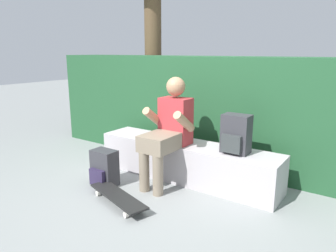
{
  "coord_description": "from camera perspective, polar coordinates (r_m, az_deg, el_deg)",
  "views": [
    {
      "loc": [
        1.81,
        -2.69,
        1.46
      ],
      "look_at": [
        -0.2,
        0.19,
        0.62
      ],
      "focal_mm": 33.85,
      "sensor_mm": 36.0,
      "label": 1
    }
  ],
  "objects": [
    {
      "name": "ground_plane",
      "position": [
        3.56,
        0.87,
        -10.79
      ],
      "size": [
        24.0,
        24.0,
        0.0
      ],
      "primitive_type": "plane",
      "color": "gray"
    },
    {
      "name": "bench_main",
      "position": [
        3.69,
        3.22,
        -6.31
      ],
      "size": [
        2.18,
        0.46,
        0.43
      ],
      "color": "#AFA8AD",
      "rests_on": "ground"
    },
    {
      "name": "person_skater",
      "position": [
        3.45,
        0.06,
        -0.43
      ],
      "size": [
        0.49,
        0.62,
        1.18
      ],
      "color": "#B73338",
      "rests_on": "ground"
    },
    {
      "name": "skateboard_near_person",
      "position": [
        3.19,
        -9.04,
        -12.42
      ],
      "size": [
        0.82,
        0.43,
        0.09
      ],
      "color": "black",
      "rests_on": "ground"
    },
    {
      "name": "backpack_on_bench",
      "position": [
        3.3,
        12.11,
        -1.53
      ],
      "size": [
        0.28,
        0.23,
        0.4
      ],
      "color": "#333338",
      "rests_on": "bench_main"
    },
    {
      "name": "backpack_on_ground",
      "position": [
        3.59,
        -11.44,
        -7.49
      ],
      "size": [
        0.28,
        0.23,
        0.4
      ],
      "color": "#333338",
      "rests_on": "ground"
    },
    {
      "name": "hedge_row",
      "position": [
        4.18,
        9.22,
        2.72
      ],
      "size": [
        5.22,
        0.66,
        1.39
      ],
      "color": "#214E2D",
      "rests_on": "ground"
    }
  ]
}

